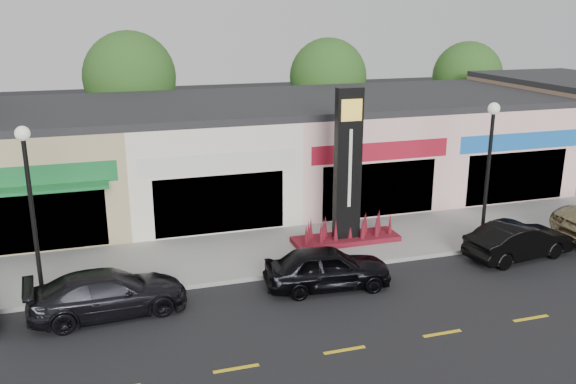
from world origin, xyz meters
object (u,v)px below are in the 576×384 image
at_px(lamp_west_near, 30,197).
at_px(car_black_sedan, 328,268).
at_px(lamp_east_near, 489,160).
at_px(car_dark_sedan, 108,293).
at_px(pylon_sign, 347,189).
at_px(car_black_conv, 519,241).

height_order(lamp_west_near, car_black_sedan, lamp_west_near).
bearing_deg(lamp_east_near, car_dark_sedan, -174.12).
distance_m(lamp_west_near, lamp_east_near, 16.00).
bearing_deg(lamp_west_near, lamp_east_near, 0.00).
xyz_separation_m(pylon_sign, car_black_sedan, (-2.06, -3.38, -1.56)).
bearing_deg(lamp_west_near, pylon_sign, 8.77).
xyz_separation_m(lamp_east_near, car_black_conv, (0.59, -1.42, -2.79)).
bearing_deg(lamp_east_near, pylon_sign, 161.25).
bearing_deg(car_black_conv, lamp_west_near, 77.17).
bearing_deg(car_black_conv, car_black_sedan, 84.08).
bearing_deg(lamp_east_near, car_black_sedan, -166.56).
bearing_deg(lamp_east_near, lamp_west_near, 180.00).
relative_size(lamp_east_near, car_black_conv, 1.31).
relative_size(pylon_sign, car_black_sedan, 1.44).
distance_m(lamp_west_near, car_black_sedan, 9.51).
distance_m(car_black_sedan, car_black_conv, 7.65).
height_order(lamp_west_near, pylon_sign, pylon_sign).
bearing_deg(car_black_sedan, lamp_east_near, -71.63).
distance_m(pylon_sign, car_black_conv, 6.59).
height_order(pylon_sign, car_black_sedan, pylon_sign).
xyz_separation_m(lamp_west_near, car_black_sedan, (8.94, -1.69, -2.77)).
bearing_deg(car_dark_sedan, car_black_sedan, -96.88).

